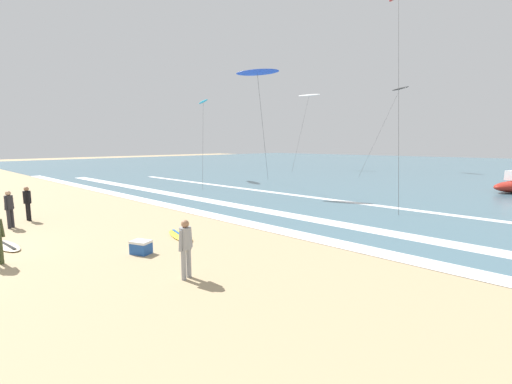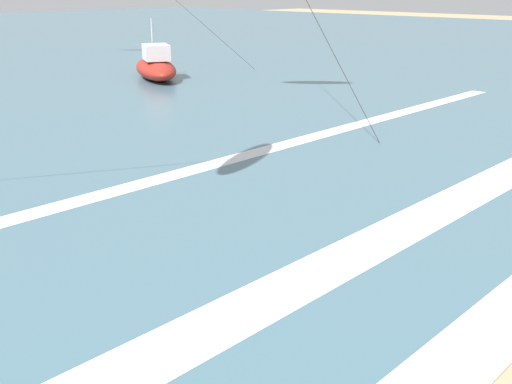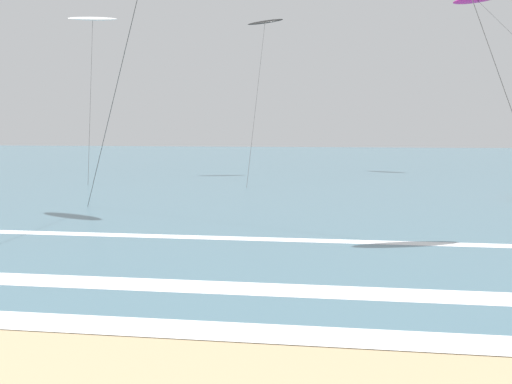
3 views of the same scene
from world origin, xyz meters
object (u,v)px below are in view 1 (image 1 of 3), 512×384
Objects in this scene: surfer_mid_group at (186,244)px; kite_cyan_mid_center at (203,102)px; kite_black_low_near at (400,89)px; surfboard_left_pile at (180,236)px; kite_blue_high_left at (257,73)px; surfer_left_far at (27,200)px; cooler_box at (141,247)px; surfboard_foreground_flat at (6,246)px; kite_white_high_right at (309,95)px; surfer_right_near at (9,206)px.

kite_cyan_mid_center reaches higher than surfer_mid_group.
kite_black_low_near reaches higher than kite_cyan_mid_center.
kite_blue_high_left is at bearing 119.25° from surfboard_left_pile.
kite_cyan_mid_center is (-9.45, 17.77, 6.69)m from surfer_left_far.
surfboard_foreground_flat is at bearing -145.25° from cooler_box.
kite_blue_high_left reaches higher than kite_cyan_mid_center.
cooler_box is at bearing 8.04° from surfer_left_far.
kite_cyan_mid_center is (-10.92, 3.77, -0.78)m from kite_blue_high_left.
kite_blue_high_left is at bearing -63.20° from kite_white_high_right.
surfer_left_far reaches higher than cooler_box.
surfer_mid_group is 0.73× the size of surfboard_left_pile.
kite_white_high_right reaches higher than cooler_box.
kite_black_low_near is 17.83× the size of cooler_box.
surfer_right_near is at bearing 165.91° from surfboard_foreground_flat.
cooler_box is (0.80, -2.06, 0.18)m from surfboard_left_pile.
surfer_left_far is 0.19× the size of kite_cyan_mid_center.
kite_blue_high_left is at bearing 83.97° from surfer_left_far.
surfer_mid_group is 43.43m from kite_black_low_near.
cooler_box is at bearing -62.76° from kite_white_high_right.
surfboard_foreground_flat is 2.92× the size of cooler_box.
surfer_right_near is 3.34m from surfboard_foreground_flat.
surfer_right_near is at bearing -89.29° from kite_black_low_near.
surfer_left_far is at bearing -171.96° from cooler_box.
cooler_box is (8.31, 1.17, -0.74)m from surfer_left_far.
surfer_right_near is 22.44m from kite_cyan_mid_center.
kite_blue_high_left reaches higher than surfboard_foreground_flat.
surfer_right_near is 0.12× the size of kite_black_low_near.
kite_white_high_right reaches higher than kite_cyan_mid_center.
kite_black_low_near is 26.35m from kite_cyan_mid_center.
kite_white_high_right is at bearing 117.59° from surfboard_left_pile.
cooler_box is (7.78, -40.82, -10.29)m from kite_black_low_near.
surfboard_left_pile is at bearing -62.41° from kite_white_high_right.
surfer_mid_group is 0.12× the size of kite_black_low_near.
surfboard_foreground_flat is (4.18, -1.69, -0.91)m from surfer_left_far.
surfer_mid_group is 27.38m from kite_cyan_mid_center.
surfboard_foreground_flat is 42.46m from kite_white_high_right.
surfer_mid_group is at bearing -4.21° from cooler_box.
kite_black_low_near is at bearing 94.78° from surfboard_foreground_flat.
surfer_left_far is at bearing -96.03° from kite_blue_high_left.
surfboard_left_pile is at bearing -60.75° from kite_blue_high_left.
kite_black_low_near is at bearing 91.95° from kite_blue_high_left.
cooler_box is at bearing 175.79° from surfer_mid_group.
kite_cyan_mid_center is at bearing 118.00° from surfer_left_far.
surfer_left_far reaches higher than surfboard_left_pile.
surfboard_foreground_flat and surfboard_left_pile have the same top height.
surfer_mid_group is 0.18× the size of kite_blue_high_left.
surfer_left_far is 8.23m from surfboard_left_pile.
surfboard_foreground_flat is 5.94m from surfboard_left_pile.
cooler_box is at bearing -43.06° from kite_cyan_mid_center.
surfer_right_near is 0.15× the size of kite_white_high_right.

